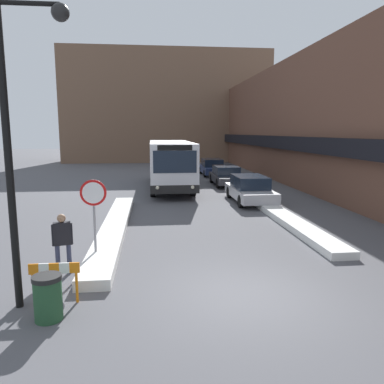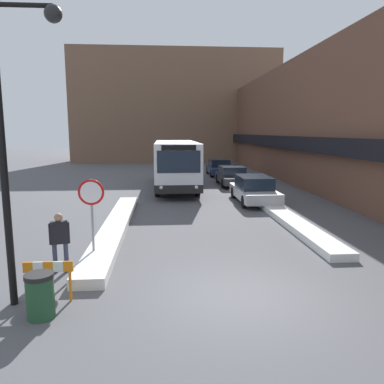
# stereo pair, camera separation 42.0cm
# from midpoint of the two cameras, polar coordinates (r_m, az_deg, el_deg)

# --- Properties ---
(ground_plane) EXTENTS (160.00, 160.00, 0.00)m
(ground_plane) POSITION_cam_midpoint_polar(r_m,az_deg,el_deg) (9.16, 8.34, -15.52)
(ground_plane) COLOR #515156
(building_row_right) EXTENTS (5.50, 60.00, 8.96)m
(building_row_right) POSITION_cam_midpoint_polar(r_m,az_deg,el_deg) (34.24, 16.15, 9.91)
(building_row_right) COLOR brown
(building_row_right) RESTS_ON ground_plane
(building_backdrop_far) EXTENTS (26.00, 8.00, 13.87)m
(building_backdrop_far) POSITION_cam_midpoint_polar(r_m,az_deg,el_deg) (50.52, -2.28, 12.71)
(building_backdrop_far) COLOR brown
(building_backdrop_far) RESTS_ON ground_plane
(snow_bank_left) EXTENTS (0.90, 11.45, 0.29)m
(snow_bank_left) POSITION_cam_midpoint_polar(r_m,az_deg,el_deg) (14.99, -10.78, -5.15)
(snow_bank_left) COLOR silver
(snow_bank_left) RESTS_ON ground_plane
(snow_bank_right) EXTENTS (0.90, 10.59, 0.26)m
(snow_bank_right) POSITION_cam_midpoint_polar(r_m,az_deg,el_deg) (16.81, 14.88, -3.80)
(snow_bank_right) COLOR silver
(snow_bank_right) RESTS_ON ground_plane
(city_bus) EXTENTS (2.69, 11.03, 3.16)m
(city_bus) POSITION_cam_midpoint_polar(r_m,az_deg,el_deg) (25.52, -2.07, 4.50)
(city_bus) COLOR silver
(city_bus) RESTS_ON ground_plane
(parked_car_front) EXTENTS (1.92, 4.65, 1.44)m
(parked_car_front) POSITION_cam_midpoint_polar(r_m,az_deg,el_deg) (20.61, 10.01, 0.42)
(parked_car_front) COLOR #B7B7BC
(parked_car_front) RESTS_ON ground_plane
(parked_car_middle) EXTENTS (1.87, 4.47, 1.38)m
(parked_car_middle) POSITION_cam_midpoint_polar(r_m,az_deg,el_deg) (27.02, 6.54, 2.50)
(parked_car_middle) COLOR #38383D
(parked_car_middle) RESTS_ON ground_plane
(parked_car_back) EXTENTS (1.88, 4.54, 1.44)m
(parked_car_back) POSITION_cam_midpoint_polar(r_m,az_deg,el_deg) (33.13, 4.50, 3.79)
(parked_car_back) COLOR navy
(parked_car_back) RESTS_ON ground_plane
(stop_sign) EXTENTS (0.76, 0.08, 2.45)m
(stop_sign) POSITION_cam_midpoint_polar(r_m,az_deg,el_deg) (11.29, -14.04, -1.48)
(stop_sign) COLOR gray
(stop_sign) RESTS_ON ground_plane
(street_lamp) EXTENTS (1.46, 0.36, 6.45)m
(street_lamp) POSITION_cam_midpoint_polar(r_m,az_deg,el_deg) (8.62, -24.23, 9.55)
(street_lamp) COLOR black
(street_lamp) RESTS_ON ground_plane
(pedestrian) EXTENTS (0.53, 0.29, 1.66)m
(pedestrian) POSITION_cam_midpoint_polar(r_m,az_deg,el_deg) (10.73, -18.48, -6.53)
(pedestrian) COLOR #333851
(pedestrian) RESTS_ON ground_plane
(trash_bin) EXTENTS (0.59, 0.59, 0.95)m
(trash_bin) POSITION_cam_midpoint_polar(r_m,az_deg,el_deg) (8.50, -20.79, -14.54)
(trash_bin) COLOR #234C2D
(trash_bin) RESTS_ON ground_plane
(construction_barricade) EXTENTS (1.10, 0.06, 0.94)m
(construction_barricade) POSITION_cam_midpoint_polar(r_m,az_deg,el_deg) (9.11, -19.77, -11.58)
(construction_barricade) COLOR orange
(construction_barricade) RESTS_ON ground_plane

